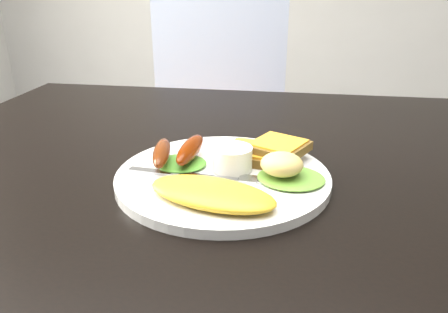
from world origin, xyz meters
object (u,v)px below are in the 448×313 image
object	(u,v)px
dining_chair	(210,151)
plate	(223,177)
person	(404,77)
dining_table	(273,167)

from	to	relation	value
dining_chair	plate	xyz separation A→B (m)	(0.18, -0.84, 0.31)
person	dining_table	bearing A→B (deg)	84.05
dining_table	plate	bearing A→B (deg)	-121.68
dining_chair	person	distance (m)	0.65
person	plate	size ratio (longest dim) A/B	5.26
dining_table	plate	xyz separation A→B (m)	(-0.06, -0.10, 0.03)
person	dining_chair	bearing A→B (deg)	10.14
dining_chair	plate	distance (m)	0.91
dining_table	dining_chair	xyz separation A→B (m)	(-0.25, 0.74, -0.28)
dining_table	person	world-z (taller)	person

